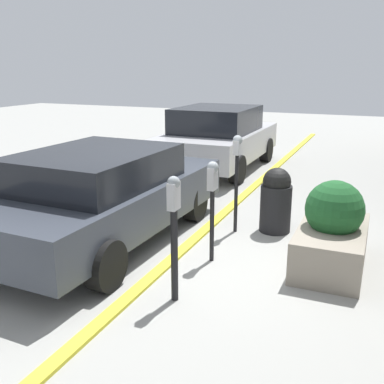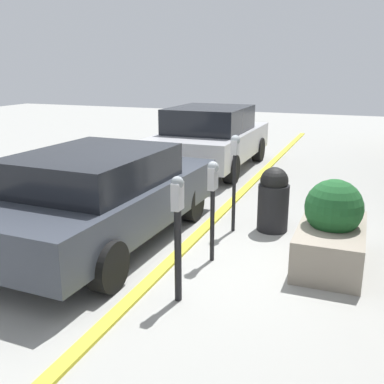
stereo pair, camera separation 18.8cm
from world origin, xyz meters
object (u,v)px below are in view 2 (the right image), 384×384
at_px(planter_box, 332,231).
at_px(parking_meter_nearest, 178,224).
at_px(parking_meter_second, 213,189).
at_px(parked_car_rear, 211,137).
at_px(parked_car_middle, 100,195).
at_px(trash_bin, 273,199).
at_px(parking_meter_middle, 235,162).

bearing_deg(planter_box, parking_meter_nearest, 136.98).
bearing_deg(parking_meter_second, parked_car_rear, 19.14).
height_order(parking_meter_second, parked_car_rear, parked_car_rear).
bearing_deg(parked_car_middle, parked_car_rear, 3.00).
bearing_deg(planter_box, trash_bin, 44.29).
distance_m(parking_meter_second, trash_bin, 1.62).
height_order(parking_meter_nearest, trash_bin, parking_meter_nearest).
height_order(planter_box, parked_car_rear, parked_car_rear).
xyz_separation_m(parking_meter_middle, parked_car_middle, (-1.15, 1.70, -0.38)).
height_order(planter_box, parked_car_middle, parked_car_middle).
relative_size(planter_box, trash_bin, 1.54).
bearing_deg(parking_meter_nearest, planter_box, -43.02).
bearing_deg(trash_bin, planter_box, -135.71).
height_order(parked_car_middle, parked_car_rear, parked_car_rear).
xyz_separation_m(parking_meter_nearest, parked_car_middle, (1.19, 1.74, -0.18)).
relative_size(parking_meter_nearest, parking_meter_middle, 0.93).
distance_m(parked_car_rear, trash_bin, 4.56).
height_order(parking_meter_second, parking_meter_middle, parking_meter_middle).
height_order(parking_meter_nearest, planter_box, parking_meter_nearest).
bearing_deg(parked_car_rear, planter_box, -145.31).
distance_m(parking_meter_middle, planter_box, 1.83).
height_order(parking_meter_second, planter_box, parking_meter_second).
xyz_separation_m(parking_meter_nearest, parked_car_rear, (6.48, 1.84, -0.10)).
distance_m(parking_meter_nearest, parked_car_middle, 2.11).
bearing_deg(parking_meter_nearest, parked_car_middle, 55.56).
distance_m(parking_meter_second, parking_meter_middle, 1.19).
distance_m(planter_box, parked_car_middle, 3.28).
distance_m(parking_meter_middle, trash_bin, 0.87).
distance_m(parking_meter_nearest, parking_meter_second, 1.16).
bearing_deg(parking_meter_middle, parked_car_middle, 124.11).
bearing_deg(parking_meter_nearest, parking_meter_second, -0.31).
height_order(parking_meter_nearest, parked_car_middle, parking_meter_nearest).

